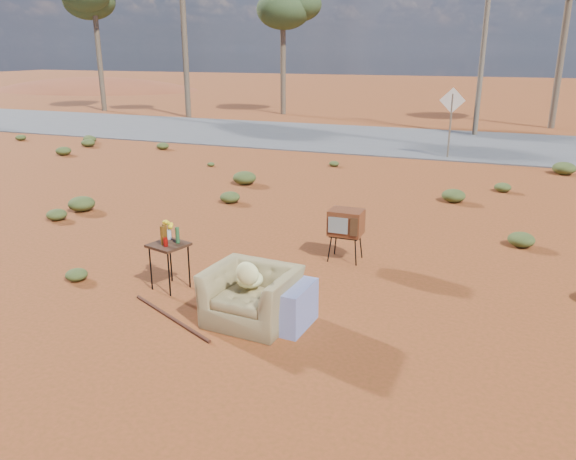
% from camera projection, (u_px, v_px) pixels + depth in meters
% --- Properties ---
extents(ground, '(140.00, 140.00, 0.00)m').
position_uv_depth(ground, '(242.00, 305.00, 7.60)').
color(ground, brown).
rests_on(ground, ground).
extents(highway, '(140.00, 7.00, 0.04)m').
position_uv_depth(highway, '(414.00, 141.00, 20.93)').
color(highway, '#565659').
rests_on(highway, ground).
extents(dirt_mound, '(26.00, 18.00, 2.00)m').
position_uv_depth(dirt_mound, '(95.00, 89.00, 48.01)').
color(dirt_mound, brown).
rests_on(dirt_mound, ground).
extents(armchair, '(1.32, 0.82, 0.94)m').
position_uv_depth(armchair, '(259.00, 290.00, 7.00)').
color(armchair, olive).
rests_on(armchair, ground).
extents(tv_unit, '(0.54, 0.44, 0.85)m').
position_uv_depth(tv_unit, '(346.00, 223.00, 9.03)').
color(tv_unit, black).
rests_on(tv_unit, ground).
extents(side_table, '(0.58, 0.58, 0.96)m').
position_uv_depth(side_table, '(168.00, 241.00, 7.95)').
color(side_table, '#371E14').
rests_on(side_table, ground).
extents(rusty_bar, '(1.56, 0.81, 0.05)m').
position_uv_depth(rusty_bar, '(171.00, 317.00, 7.20)').
color(rusty_bar, '#452012').
rests_on(rusty_bar, ground).
extents(road_sign, '(0.78, 0.06, 2.19)m').
position_uv_depth(road_sign, '(451.00, 110.00, 17.30)').
color(road_sign, brown).
rests_on(road_sign, ground).
extents(eucalyptus_near_left, '(3.20, 3.20, 6.60)m').
position_uv_depth(eucalyptus_near_left, '(283.00, 4.00, 28.20)').
color(eucalyptus_near_left, brown).
rests_on(eucalyptus_near_left, ground).
extents(utility_pole_center, '(1.40, 0.20, 8.00)m').
position_uv_depth(utility_pole_center, '(486.00, 26.00, 21.20)').
color(utility_pole_center, brown).
rests_on(utility_pole_center, ground).
extents(scrub_patch, '(17.49, 8.07, 0.33)m').
position_uv_depth(scrub_patch, '(296.00, 207.00, 11.76)').
color(scrub_patch, '#3F4A20').
rests_on(scrub_patch, ground).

